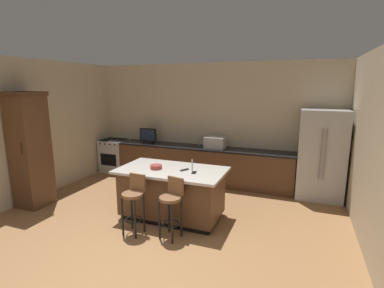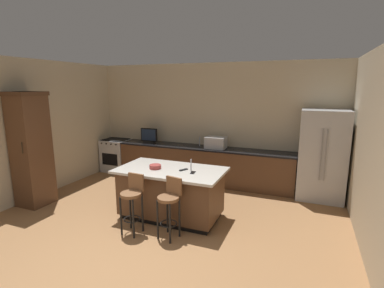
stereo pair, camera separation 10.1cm
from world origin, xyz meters
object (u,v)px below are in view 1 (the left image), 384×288
bar_stool_left (134,199)px  tv_remote (185,170)px  kitchen_island (172,193)px  cabinet_tower (30,148)px  fruit_bowl (156,167)px  microwave (215,143)px  range_oven (115,155)px  bar_stool_right (172,203)px  tv_monitor (148,136)px  cell_phone (194,173)px  refrigerator (321,155)px

bar_stool_left → tv_remote: bearing=56.8°
kitchen_island → bar_stool_left: size_ratio=1.96×
cabinet_tower → fruit_bowl: (2.56, 0.42, -0.23)m
microwave → tv_remote: (0.05, -2.04, -0.11)m
microwave → range_oven: bearing=-180.0°
bar_stool_right → tv_monitor: bearing=137.5°
range_oven → cell_phone: bearing=-33.7°
tv_monitor → cell_phone: bearing=-44.9°
cabinet_tower → tv_monitor: cabinet_tower is taller
range_oven → tv_remote: (2.96, -2.04, 0.47)m
bar_stool_left → cell_phone: bearing=44.9°
bar_stool_left → fruit_bowl: 0.77m
kitchen_island → microwave: 2.14m
cabinet_tower → tv_monitor: (1.21, 2.50, -0.10)m
bar_stool_right → bar_stool_left: bearing=-160.1°
cabinet_tower → tv_remote: (3.07, 0.51, -0.25)m
tv_monitor → tv_remote: 2.72m
tv_monitor → cell_phone: tv_monitor is taller
refrigerator → tv_monitor: size_ratio=4.08×
tv_monitor → tv_remote: (1.86, -1.99, -0.15)m
microwave → tv_monitor: (-1.81, -0.05, 0.04)m
tv_monitor → microwave: bearing=1.6°
bar_stool_right → fruit_bowl: fruit_bowl is taller
microwave → bar_stool_left: 2.88m
bar_stool_left → fruit_bowl: fruit_bowl is taller
cell_phone → fruit_bowl: bearing=173.5°
kitchen_island → microwave: bearing=84.5°
bar_stool_left → range_oven: bearing=134.0°
kitchen_island → refrigerator: refrigerator is taller
tv_remote → microwave: bearing=118.6°
range_oven → fruit_bowl: size_ratio=4.34×
refrigerator → fruit_bowl: refrigerator is taller
tv_remote → refrigerator: bearing=67.9°
range_oven → bar_stool_left: bearing=-49.5°
microwave → bar_stool_right: bearing=-87.8°
tv_monitor → cabinet_tower: bearing=-115.9°
kitchen_island → cabinet_tower: bearing=-170.1°
refrigerator → range_oven: bearing=179.3°
cell_phone → tv_remote: (-0.21, 0.08, 0.01)m
microwave → cell_phone: (0.25, -2.12, -0.12)m
fruit_bowl → tv_remote: 0.52m
bar_stool_left → kitchen_island: bearing=69.9°
refrigerator → cabinet_tower: cabinet_tower is taller
kitchen_island → bar_stool_left: (-0.33, -0.75, 0.12)m
cell_phone → cabinet_tower: bearing=179.8°
microwave → fruit_bowl: 2.18m
refrigerator → fruit_bowl: bearing=-143.7°
refrigerator → kitchen_island: bearing=-142.0°
refrigerator → cell_phone: (-2.10, -2.05, -0.03)m
tv_monitor → tv_remote: size_ratio=2.74×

